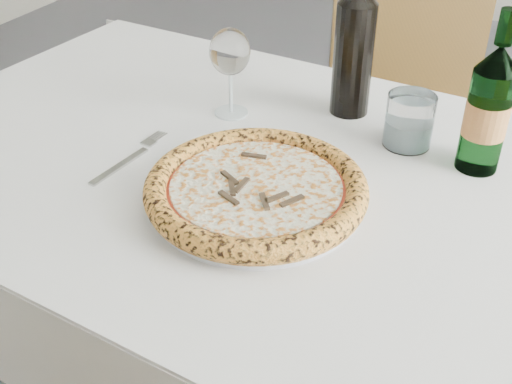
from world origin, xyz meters
TOP-DOWN VIEW (x-y plane):
  - floor at (0.00, 0.00)m, footprint 5.00×6.00m
  - dining_table at (0.13, -0.21)m, footprint 1.49×0.96m
  - chair_far at (0.16, 0.58)m, footprint 0.55×0.55m
  - plate at (0.13, -0.31)m, footprint 0.31×0.31m
  - pizza at (0.13, -0.31)m, footprint 0.33×0.33m
  - fork at (-0.11, -0.29)m, footprint 0.03×0.18m
  - wine_glass at (-0.04, -0.07)m, footprint 0.07×0.07m
  - tumbler at (0.29, -0.04)m, footprint 0.08×0.08m
  - beer_bottle at (0.41, -0.07)m, footprint 0.07×0.07m
  - wine_bottle at (0.16, 0.03)m, footprint 0.07×0.07m

SIDE VIEW (x-z plane):
  - floor at x=0.00m, z-range -0.02..0.00m
  - chair_far at x=0.16m, z-range 0.07..1.00m
  - dining_table at x=0.13m, z-range 0.29..1.04m
  - fork at x=-0.11m, z-range 0.76..0.76m
  - plate at x=0.13m, z-range 0.76..0.77m
  - pizza at x=0.13m, z-range 0.77..0.80m
  - tumbler at x=0.29m, z-range 0.75..0.84m
  - beer_bottle at x=0.41m, z-range 0.73..0.99m
  - wine_glass at x=-0.04m, z-range 0.79..0.96m
  - wine_bottle at x=0.16m, z-range 0.73..1.03m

